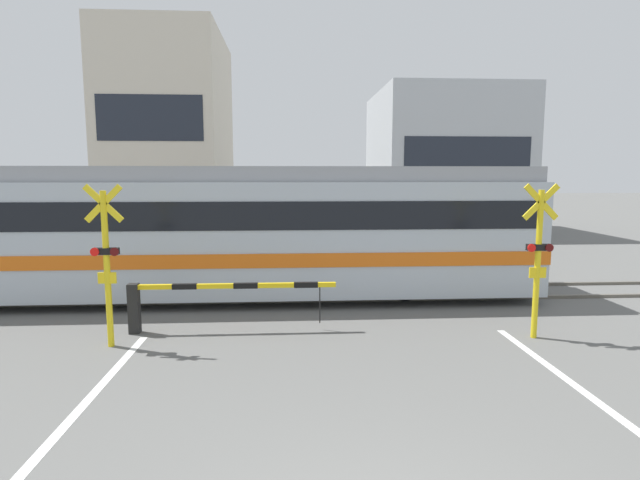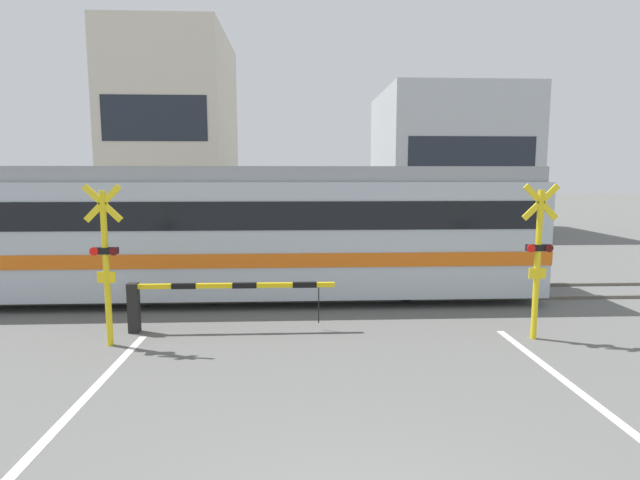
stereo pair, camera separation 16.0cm
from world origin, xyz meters
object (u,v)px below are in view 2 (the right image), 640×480
at_px(commuter_train, 194,228).
at_px(pedestrian, 299,237).
at_px(crossing_barrier_near, 191,296).
at_px(crossing_signal_right, 538,255).
at_px(crossing_signal_left, 106,258).
at_px(crossing_barrier_far, 397,251).

bearing_deg(commuter_train, pedestrian, 58.51).
height_order(crossing_barrier_near, pedestrian, pedestrian).
xyz_separation_m(commuter_train, pedestrian, (2.65, 4.33, -0.76)).
relative_size(crossing_barrier_near, crossing_signal_right, 1.38).
bearing_deg(pedestrian, crossing_signal_left, -113.64).
xyz_separation_m(crossing_barrier_near, crossing_signal_right, (6.55, -0.75, 0.89)).
distance_m(crossing_signal_left, pedestrian, 8.72).
relative_size(commuter_train, crossing_signal_left, 5.78).
bearing_deg(crossing_barrier_near, crossing_signal_right, -6.57).
xyz_separation_m(crossing_barrier_near, crossing_signal_left, (-1.32, -0.75, 0.89)).
bearing_deg(crossing_barrier_far, crossing_barrier_near, -132.99).
bearing_deg(crossing_barrier_near, crossing_barrier_far, 47.01).
xyz_separation_m(commuter_train, crossing_signal_right, (7.04, -3.64, -0.14)).
bearing_deg(crossing_signal_left, crossing_barrier_near, 29.66).
relative_size(crossing_signal_left, crossing_signal_right, 1.00).
bearing_deg(crossing_signal_left, commuter_train, 77.04).
relative_size(commuter_train, pedestrian, 9.87).
xyz_separation_m(crossing_signal_right, pedestrian, (-4.39, 7.97, -0.62)).
xyz_separation_m(crossing_barrier_near, crossing_barrier_far, (5.23, 5.61, 0.00)).
distance_m(commuter_train, crossing_barrier_near, 3.11).
bearing_deg(crossing_barrier_far, commuter_train, -154.56).
distance_m(crossing_signal_left, crossing_signal_right, 7.88).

